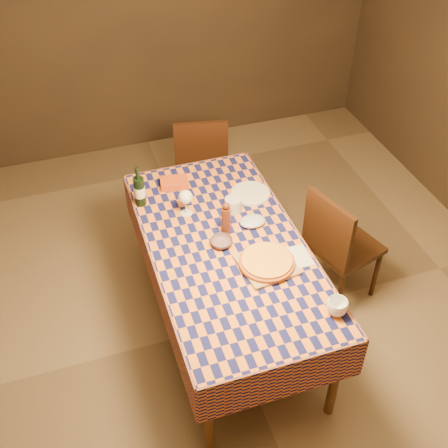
{
  "coord_description": "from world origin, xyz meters",
  "views": [
    {
      "loc": [
        -0.81,
        -2.38,
        3.12
      ],
      "look_at": [
        0.0,
        0.05,
        0.9
      ],
      "focal_mm": 45.0,
      "sensor_mm": 36.0,
      "label": 1
    }
  ],
  "objects_px": {
    "white_plate": "(250,193)",
    "cutting_board": "(267,264)",
    "pizza": "(267,261)",
    "wine_bottle": "(140,191)",
    "chair_right": "(337,243)",
    "chair_far": "(201,159)",
    "dining_table": "(227,254)",
    "bowl": "(221,242)"
  },
  "relations": [
    {
      "from": "bowl",
      "to": "wine_bottle",
      "type": "bearing_deg",
      "value": 124.74
    },
    {
      "from": "pizza",
      "to": "chair_far",
      "type": "relative_size",
      "value": 0.44
    },
    {
      "from": "wine_bottle",
      "to": "chair_far",
      "type": "relative_size",
      "value": 0.31
    },
    {
      "from": "chair_right",
      "to": "bowl",
      "type": "bearing_deg",
      "value": -178.69
    },
    {
      "from": "cutting_board",
      "to": "pizza",
      "type": "xyz_separation_m",
      "value": [
        0.0,
        0.0,
        0.03
      ]
    },
    {
      "from": "wine_bottle",
      "to": "chair_right",
      "type": "xyz_separation_m",
      "value": [
        1.22,
        -0.53,
        -0.36
      ]
    },
    {
      "from": "dining_table",
      "to": "cutting_board",
      "type": "relative_size",
      "value": 6.02
    },
    {
      "from": "wine_bottle",
      "to": "chair_right",
      "type": "bearing_deg",
      "value": -23.65
    },
    {
      "from": "pizza",
      "to": "chair_right",
      "type": "height_order",
      "value": "chair_right"
    },
    {
      "from": "dining_table",
      "to": "pizza",
      "type": "height_order",
      "value": "pizza"
    },
    {
      "from": "white_plate",
      "to": "cutting_board",
      "type": "bearing_deg",
      "value": -102.59
    },
    {
      "from": "dining_table",
      "to": "chair_right",
      "type": "distance_m",
      "value": 0.83
    },
    {
      "from": "cutting_board",
      "to": "dining_table",
      "type": "bearing_deg",
      "value": 124.46
    },
    {
      "from": "cutting_board",
      "to": "chair_right",
      "type": "height_order",
      "value": "chair_right"
    },
    {
      "from": "cutting_board",
      "to": "white_plate",
      "type": "height_order",
      "value": "cutting_board"
    },
    {
      "from": "pizza",
      "to": "chair_far",
      "type": "distance_m",
      "value": 1.56
    },
    {
      "from": "dining_table",
      "to": "pizza",
      "type": "xyz_separation_m",
      "value": [
        0.17,
        -0.24,
        0.11
      ]
    },
    {
      "from": "white_plate",
      "to": "dining_table",
      "type": "bearing_deg",
      "value": -126.44
    },
    {
      "from": "wine_bottle",
      "to": "white_plate",
      "type": "bearing_deg",
      "value": -10.46
    },
    {
      "from": "dining_table",
      "to": "wine_bottle",
      "type": "bearing_deg",
      "value": 126.21
    },
    {
      "from": "bowl",
      "to": "cutting_board",
      "type": "bearing_deg",
      "value": -52.33
    },
    {
      "from": "bowl",
      "to": "wine_bottle",
      "type": "height_order",
      "value": "wine_bottle"
    },
    {
      "from": "chair_far",
      "to": "chair_right",
      "type": "relative_size",
      "value": 1.0
    },
    {
      "from": "white_plate",
      "to": "chair_right",
      "type": "distance_m",
      "value": 0.68
    },
    {
      "from": "wine_bottle",
      "to": "chair_far",
      "type": "bearing_deg",
      "value": 49.32
    },
    {
      "from": "bowl",
      "to": "chair_right",
      "type": "xyz_separation_m",
      "value": [
        0.84,
        0.02,
        -0.27
      ]
    },
    {
      "from": "pizza",
      "to": "white_plate",
      "type": "distance_m",
      "value": 0.69
    },
    {
      "from": "pizza",
      "to": "wine_bottle",
      "type": "bearing_deg",
      "value": 125.69
    },
    {
      "from": "cutting_board",
      "to": "pizza",
      "type": "relative_size",
      "value": 0.74
    },
    {
      "from": "dining_table",
      "to": "cutting_board",
      "type": "xyz_separation_m",
      "value": [
        0.17,
        -0.24,
        0.09
      ]
    },
    {
      "from": "bowl",
      "to": "wine_bottle",
      "type": "distance_m",
      "value": 0.68
    },
    {
      "from": "bowl",
      "to": "chair_far",
      "type": "xyz_separation_m",
      "value": [
        0.24,
        1.28,
        -0.27
      ]
    },
    {
      "from": "white_plate",
      "to": "chair_far",
      "type": "xyz_separation_m",
      "value": [
        -0.1,
        0.87,
        -0.25
      ]
    },
    {
      "from": "bowl",
      "to": "wine_bottle",
      "type": "relative_size",
      "value": 0.47
    },
    {
      "from": "bowl",
      "to": "chair_far",
      "type": "bearing_deg",
      "value": 79.23
    },
    {
      "from": "chair_far",
      "to": "chair_right",
      "type": "xyz_separation_m",
      "value": [
        0.59,
        -1.26,
        0.0
      ]
    },
    {
      "from": "dining_table",
      "to": "chair_right",
      "type": "height_order",
      "value": "chair_right"
    },
    {
      "from": "bowl",
      "to": "white_plate",
      "type": "height_order",
      "value": "bowl"
    },
    {
      "from": "cutting_board",
      "to": "white_plate",
      "type": "relative_size",
      "value": 1.15
    },
    {
      "from": "chair_far",
      "to": "dining_table",
      "type": "bearing_deg",
      "value": -99.41
    },
    {
      "from": "dining_table",
      "to": "chair_far",
      "type": "distance_m",
      "value": 1.32
    },
    {
      "from": "wine_bottle",
      "to": "chair_far",
      "type": "xyz_separation_m",
      "value": [
        0.63,
        0.73,
        -0.36
      ]
    }
  ]
}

